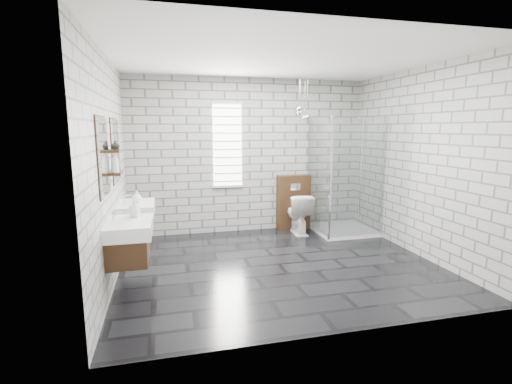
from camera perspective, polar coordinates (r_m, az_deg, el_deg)
name	(u,v)px	position (r m, az deg, el deg)	size (l,w,h in m)	color
floor	(279,265)	(5.19, 3.56, -11.11)	(4.20, 3.60, 0.02)	black
ceiling	(281,58)	(4.93, 3.91, 19.93)	(4.20, 3.60, 0.02)	white
wall_back	(249,156)	(6.62, -1.01, 5.53)	(4.20, 0.02, 2.70)	#A2A19C
wall_front	(345,187)	(3.21, 13.49, 0.75)	(4.20, 0.02, 2.70)	#A2A19C
wall_left	(109,170)	(4.69, -21.69, 3.11)	(0.02, 3.60, 2.70)	#A2A19C
wall_right	(419,163)	(5.86, 23.85, 4.16)	(0.02, 3.60, 2.70)	#A2A19C
vanity_left	(126,230)	(4.26, -19.42, -5.50)	(0.47, 0.70, 1.57)	#3B2312
vanity_right	(133,210)	(5.26, -18.38, -2.61)	(0.47, 0.70, 1.57)	#3B2312
shelf_lower	(116,173)	(4.64, -20.77, 2.72)	(0.14, 0.30, 0.03)	#3B2312
shelf_upper	(114,151)	(4.62, -20.97, 5.92)	(0.14, 0.30, 0.03)	#3B2312
window	(227,145)	(6.50, -4.43, 7.19)	(0.56, 0.05, 1.48)	white
cistern_panel	(293,202)	(6.85, 5.76, -1.56)	(0.60, 0.20, 1.00)	#3B2312
flush_plate	(296,187)	(6.70, 6.10, 0.79)	(0.18, 0.01, 0.12)	silver
shower_enclosure	(341,206)	(6.65, 12.96, -2.06)	(1.00, 1.00, 2.03)	white
pendant_cluster	(302,113)	(6.43, 7.09, 11.97)	(0.25, 0.19, 0.72)	silver
toilet	(298,213)	(6.64, 6.50, -3.25)	(0.39, 0.69, 0.70)	white
soap_bottle_a	(135,208)	(4.38, -18.15, -2.41)	(0.09, 0.09, 0.20)	#B2B2B2
soap_bottle_b	(137,197)	(5.25, -17.86, -0.69)	(0.12, 0.12, 0.16)	#B2B2B2
soap_bottle_c	(115,163)	(4.52, -20.90, 4.26)	(0.09, 0.09, 0.24)	#B2B2B2
vase	(115,145)	(4.64, -20.85, 6.78)	(0.10, 0.10, 0.10)	#B2B2B2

